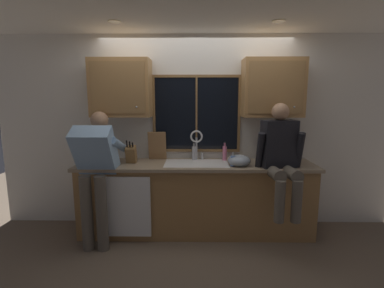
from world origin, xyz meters
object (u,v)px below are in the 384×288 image
object	(u,v)px
knife_block	(131,155)
bottle_tall_clear	(194,153)
soap_dispenser	(233,161)
person_sitting_on_counter	(281,153)
person_standing	(96,166)
mixing_bowl	(239,161)
bottle_green_glass	(225,153)
cutting_board	(157,146)

from	to	relation	value
knife_block	bottle_tall_clear	world-z (taller)	knife_block
soap_dispenser	person_sitting_on_counter	bearing A→B (deg)	-14.30
person_standing	mixing_bowl	distance (m)	1.70
mixing_bowl	bottle_green_glass	bearing A→B (deg)	117.91
person_sitting_on_counter	knife_block	xyz separation A→B (m)	(-1.80, 0.28, -0.08)
mixing_bowl	soap_dispenser	size ratio (longest dim) A/B	1.58
person_sitting_on_counter	mixing_bowl	distance (m)	0.50
bottle_green_glass	cutting_board	bearing A→B (deg)	177.45
cutting_board	bottle_green_glass	world-z (taller)	cutting_board
knife_block	cutting_board	size ratio (longest dim) A/B	0.84
person_sitting_on_counter	knife_block	bearing A→B (deg)	171.12
cutting_board	bottle_tall_clear	xyz separation A→B (m)	(0.49, -0.01, -0.09)
cutting_board	knife_block	bearing A→B (deg)	-147.07
person_standing	mixing_bowl	size ratio (longest dim) A/B	5.71
person_standing	knife_block	world-z (taller)	person_standing
knife_block	cutting_board	bearing A→B (deg)	32.93
person_standing	cutting_board	size ratio (longest dim) A/B	4.11
person_standing	bottle_tall_clear	bearing A→B (deg)	25.04
person_standing	bottle_tall_clear	world-z (taller)	person_standing
person_sitting_on_counter	cutting_board	distance (m)	1.57
knife_block	mixing_bowl	world-z (taller)	knife_block
person_sitting_on_counter	knife_block	size ratio (longest dim) A/B	3.92
cutting_board	soap_dispenser	size ratio (longest dim) A/B	2.19
soap_dispenser	bottle_green_glass	xyz separation A→B (m)	(-0.07, 0.30, 0.03)
bottle_green_glass	bottle_tall_clear	world-z (taller)	bottle_green_glass
person_sitting_on_counter	cutting_board	bearing A→B (deg)	162.21
person_sitting_on_counter	bottle_tall_clear	size ratio (longest dim) A/B	5.31
person_standing	mixing_bowl	xyz separation A→B (m)	(1.68, 0.22, 0.01)
mixing_bowl	bottle_tall_clear	size ratio (longest dim) A/B	1.17
soap_dispenser	mixing_bowl	bearing A→B (deg)	17.67
bottle_green_glass	bottle_tall_clear	xyz separation A→B (m)	(-0.40, 0.03, -0.00)
person_sitting_on_counter	soap_dispenser	xyz separation A→B (m)	(-0.53, 0.14, -0.12)
person_sitting_on_counter	bottle_green_glass	size ratio (longest dim) A/B	5.10
person_sitting_on_counter	person_standing	bearing A→B (deg)	-178.54
person_standing	mixing_bowl	world-z (taller)	person_standing
soap_dispenser	bottle_tall_clear	distance (m)	0.58
person_standing	person_sitting_on_counter	bearing A→B (deg)	1.46
mixing_bowl	knife_block	bearing A→B (deg)	174.90
soap_dispenser	bottle_green_glass	bearing A→B (deg)	102.63
bottle_green_glass	soap_dispenser	bearing A→B (deg)	-77.37
person_standing	person_sitting_on_counter	xyz separation A→B (m)	(2.14, 0.05, 0.14)
person_standing	bottle_green_glass	bearing A→B (deg)	17.87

